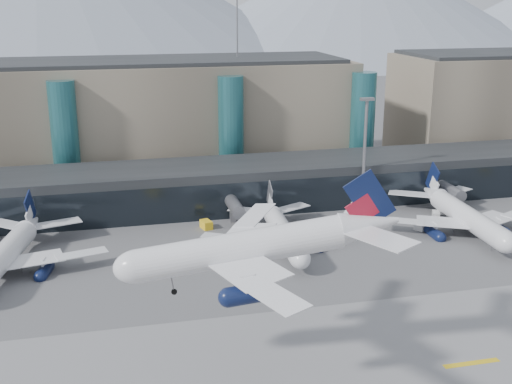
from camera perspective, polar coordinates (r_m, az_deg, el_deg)
ground at (r=96.62m, az=3.42°, el=-11.80°), size 900.00×900.00×0.00m
runway_strip at (r=84.42m, az=6.41°, el=-16.52°), size 400.00×40.00×0.04m
runway_markings at (r=84.41m, az=6.42°, el=-16.50°), size 128.00×1.00×0.02m
concourse at (r=146.93m, az=-2.90°, el=0.55°), size 170.00×27.00×10.00m
terminal_main at (r=173.85m, az=-13.07°, el=6.26°), size 130.00×30.00×31.00m
terminal_east at (r=211.03m, az=21.82°, el=7.32°), size 70.00×30.00×31.00m
teal_towers at (r=158.72m, az=-9.35°, el=4.95°), size 116.40×19.40×46.00m
lightmast_mid at (r=143.76m, az=9.63°, el=3.85°), size 3.00×1.20×25.60m
hero_jet at (r=76.35m, az=1.09°, el=-3.99°), size 35.85×35.73×11.62m
jet_parked_left at (r=122.47m, az=-21.08°, el=-4.27°), size 35.93×36.65×11.80m
jet_parked_mid at (r=125.09m, az=2.27°, el=-2.85°), size 33.33×32.53×10.74m
jet_parked_right at (r=139.84m, az=17.69°, el=-1.26°), size 38.03×37.01×12.25m
veh_b at (r=134.46m, az=-4.44°, el=-2.91°), size 2.52×3.33×1.71m
veh_c at (r=117.74m, az=-1.95°, el=-5.82°), size 3.51×2.62×1.74m
veh_d at (r=145.52m, az=15.70°, el=-1.98°), size 2.45×3.11×1.57m
veh_g at (r=137.37m, az=14.33°, el=-3.08°), size 2.16×2.43×1.23m
veh_h at (r=118.38m, az=-7.47°, el=-5.67°), size 4.46×4.67×2.34m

